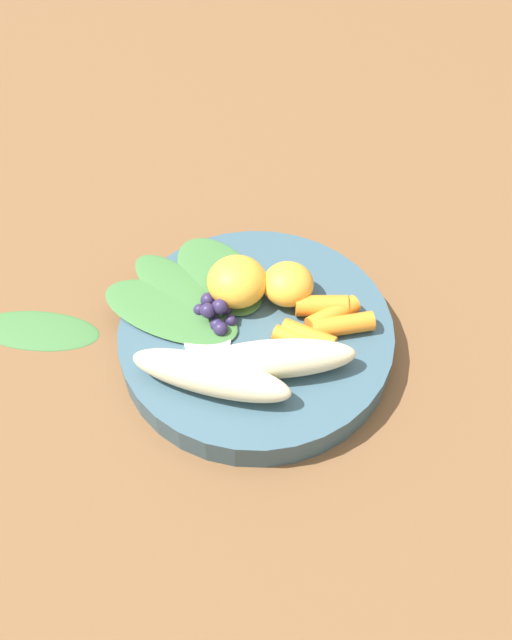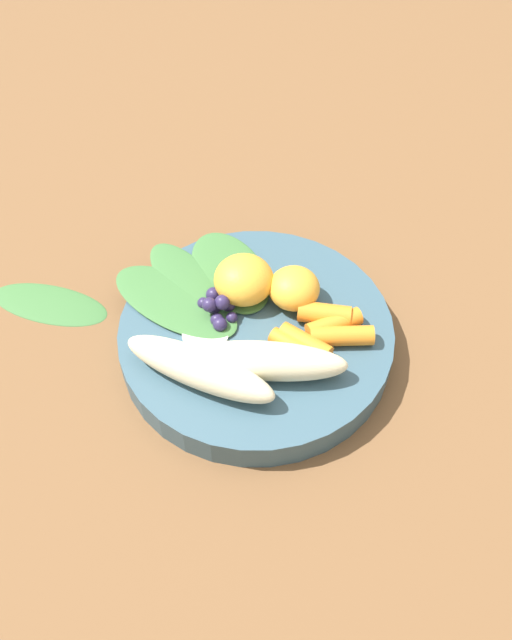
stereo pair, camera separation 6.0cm
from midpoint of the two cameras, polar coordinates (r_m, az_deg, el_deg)
The scene contains 17 objects.
ground_plane at distance 0.63m, azimuth -2.72°, elevation -2.36°, with size 2.40×2.40×0.00m, color brown.
bowl at distance 0.62m, azimuth -2.77°, elevation -1.58°, with size 0.24×0.24×0.03m, color #385666.
banana_peeled_left at distance 0.57m, azimuth -1.44°, elevation -3.43°, with size 0.13×0.03×0.03m, color beige.
banana_peeled_right at distance 0.56m, azimuth -6.90°, elevation -4.72°, with size 0.13×0.03×0.03m, color beige.
orange_segment_near at distance 0.62m, azimuth -4.36°, elevation 3.02°, with size 0.05×0.05×0.04m, color #F4A833.
orange_segment_far at distance 0.62m, azimuth -0.12°, elevation 2.82°, with size 0.05×0.05×0.03m, color #F4A833.
carrot_front at distance 0.59m, azimuth 1.37°, elevation -2.01°, with size 0.02×0.02×0.06m, color orange.
carrot_mid_left at distance 0.59m, azimuth 1.46°, elevation -1.55°, with size 0.02×0.02×0.05m, color orange.
carrot_mid_right at distance 0.60m, azimuth 4.33°, elevation -0.60°, with size 0.02×0.02×0.05m, color orange.
carrot_rear at distance 0.61m, azimuth 3.55°, elevation 0.28°, with size 0.02×0.02×0.05m, color orange.
carrot_small at distance 0.61m, azimuth 2.64°, elevation 1.02°, with size 0.02×0.02×0.05m, color orange.
blueberry_pile at distance 0.61m, azimuth -6.17°, elevation 0.63°, with size 0.04×0.04×0.02m.
coconut_shred_patch at distance 0.60m, azimuth -6.89°, elevation -1.90°, with size 0.04×0.04×0.00m, color white.
kale_leaf_left at distance 0.65m, azimuth -5.71°, elevation 3.55°, with size 0.11×0.06×0.01m, color #3D7038.
kale_leaf_right at distance 0.64m, azimuth -8.92°, elevation 2.18°, with size 0.12×0.05×0.01m, color #3D7038.
kale_leaf_rear at distance 0.63m, azimuth -9.83°, elevation 0.54°, with size 0.13×0.06×0.01m, color #3D7038.
kale_leaf_stray at distance 0.68m, azimuth -20.06°, elevation -0.87°, with size 0.12×0.05×0.01m, color #3D7038.
Camera 1 is at (-0.19, 0.33, 0.51)m, focal length 38.79 mm.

